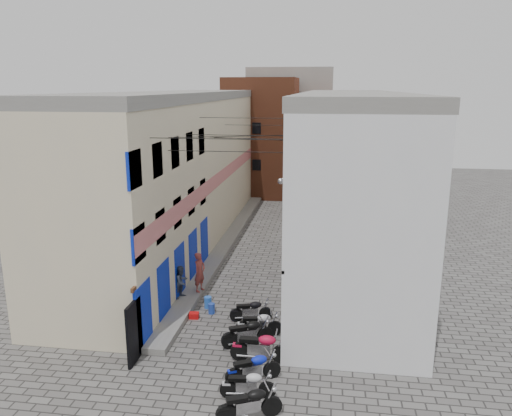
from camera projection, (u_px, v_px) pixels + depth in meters
The scene contains 21 objects.
ground at pixel (209, 360), 17.41m from camera, with size 90.00×90.00×0.00m, color #54514F.
plinth at pixel (227, 242), 30.16m from camera, with size 0.90×26.00×0.25m, color slate.
building_left at pixel (177, 170), 29.49m from camera, with size 5.10×27.00×9.00m.
building_right at pixel (348, 174), 28.11m from camera, with size 5.94×26.00×9.00m.
building_far_brick_left at pixel (262, 137), 43.40m from camera, with size 6.00×6.00×10.00m, color brown.
building_far_brick_right at pixel (320, 147), 44.85m from camera, with size 5.00×6.00×8.00m, color brown.
building_far_concrete at pixel (290, 126), 48.76m from camera, with size 8.00×5.00×11.00m, color slate.
far_shopfront at pixel (281, 187), 41.33m from camera, with size 2.00×0.30×2.40m, color black.
overhead_wires at pixel (245, 135), 23.05m from camera, with size 5.80×13.02×1.32m.
motorcycle_a at pixel (249, 402), 14.17m from camera, with size 0.62×1.96×1.13m, color black, non-canonical shape.
motorcycle_b at pixel (248, 383), 15.20m from camera, with size 0.55×1.73×1.00m, color #BAB9BF, non-canonical shape.
motorcycle_c at pixel (253, 366), 16.02m from camera, with size 0.59×1.88×1.09m, color #0C1CB7, non-canonical shape.
motorcycle_d at pixel (261, 346), 17.17m from camera, with size 0.67×2.13×1.23m, color #B50C31, non-canonical shape.
motorcycle_e at pixel (248, 331), 18.23m from camera, with size 0.63×2.00×1.16m, color black, non-canonical shape.
motorcycle_f at pixel (259, 323), 19.04m from camera, with size 0.57×1.80×1.04m, color silver, non-canonical shape.
motorcycle_g at pixel (251, 309), 20.22m from camera, with size 0.55×1.75×1.01m, color black, non-canonical shape.
person_a at pixel (200, 272), 22.46m from camera, with size 0.66×0.43×1.81m, color brown.
person_b at pixel (182, 282), 21.84m from camera, with size 0.71×0.55×1.45m, color #384155.
water_jug_near at pixel (212, 308), 20.94m from camera, with size 0.28×0.28×0.44m, color #2142A9.
water_jug_far at pixel (208, 302), 21.46m from camera, with size 0.32×0.32×0.50m, color blue.
red_crate at pixel (194, 316), 20.52m from camera, with size 0.39×0.29×0.24m, color red.
Camera 1 is at (3.91, -15.23, 9.31)m, focal length 35.00 mm.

